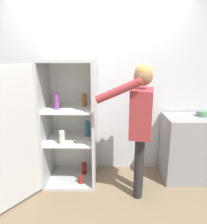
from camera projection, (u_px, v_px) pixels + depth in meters
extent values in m
plane|color=#7A664C|center=(97.00, 205.00, 2.61)|extent=(12.00, 12.00, 0.00)
cube|color=silver|center=(99.00, 88.00, 3.24)|extent=(7.00, 0.06, 2.55)
cube|color=#B7BABC|center=(72.00, 177.00, 3.19)|extent=(0.70, 0.66, 0.04)
cube|color=#B7BABC|center=(68.00, 61.00, 2.77)|extent=(0.70, 0.66, 0.04)
cube|color=white|center=(73.00, 117.00, 3.29)|extent=(0.70, 0.03, 1.62)
cube|color=#B7BABC|center=(46.00, 123.00, 2.99)|extent=(0.03, 0.66, 1.62)
cube|color=#B7BABC|center=(94.00, 123.00, 2.98)|extent=(0.04, 0.66, 1.62)
cube|color=white|center=(71.00, 139.00, 3.04)|extent=(0.63, 0.59, 0.02)
cube|color=white|center=(70.00, 108.00, 2.93)|extent=(0.63, 0.59, 0.02)
cube|color=#B7BABC|center=(10.00, 139.00, 2.41)|extent=(0.43, 0.60, 1.62)
cylinder|color=maroon|center=(84.00, 168.00, 3.23)|extent=(0.07, 0.07, 0.17)
cylinder|color=teal|center=(88.00, 129.00, 3.08)|extent=(0.06, 0.06, 0.23)
cylinder|color=maroon|center=(57.00, 103.00, 2.95)|extent=(0.07, 0.07, 0.10)
cylinder|color=beige|center=(62.00, 138.00, 2.82)|extent=(0.07, 0.07, 0.18)
cylinder|color=#723884|center=(57.00, 101.00, 2.80)|extent=(0.06, 0.06, 0.22)
cylinder|color=#9E4C19|center=(84.00, 100.00, 2.99)|extent=(0.06, 0.06, 0.17)
cylinder|color=maroon|center=(81.00, 179.00, 2.99)|extent=(0.06, 0.06, 0.11)
cylinder|color=#262628|center=(139.00, 168.00, 2.68)|extent=(0.11, 0.11, 0.80)
cylinder|color=#262628|center=(140.00, 161.00, 2.84)|extent=(0.11, 0.11, 0.80)
cube|color=#9E3338|center=(142.00, 113.00, 2.59)|extent=(0.34, 0.49, 0.57)
sphere|color=#8C6647|center=(143.00, 76.00, 2.48)|extent=(0.22, 0.22, 0.22)
sphere|color=#AD894C|center=(143.00, 73.00, 2.47)|extent=(0.20, 0.20, 0.20)
cylinder|color=#9E3338|center=(119.00, 91.00, 2.33)|extent=(0.53, 0.20, 0.31)
cylinder|color=#9E3338|center=(143.00, 110.00, 2.83)|extent=(0.09, 0.09, 0.53)
cube|color=gray|center=(190.00, 148.00, 3.11)|extent=(0.76, 0.55, 0.92)
cylinder|color=#517F5B|center=(202.00, 114.00, 3.02)|extent=(0.15, 0.15, 0.07)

